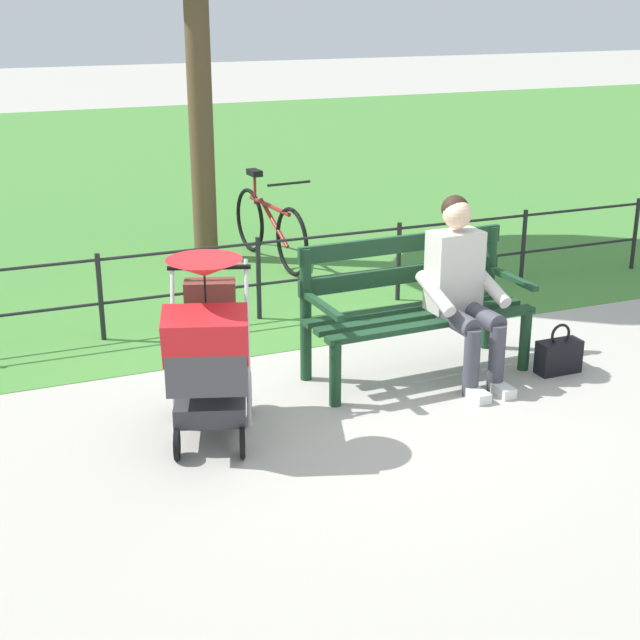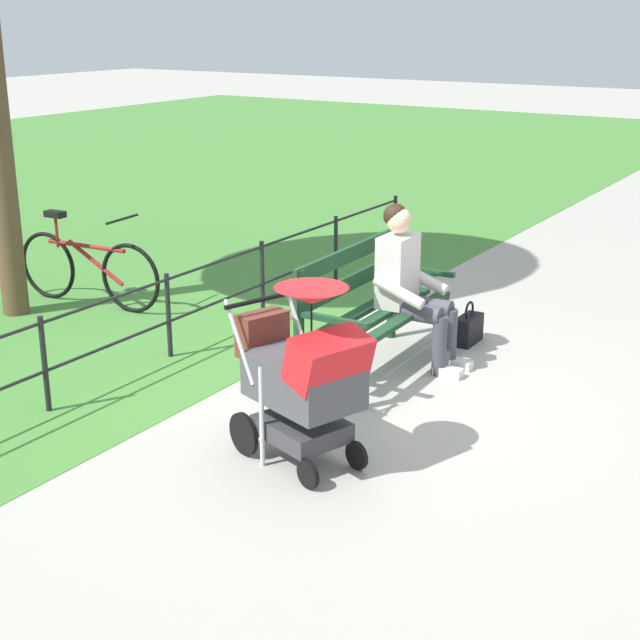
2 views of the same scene
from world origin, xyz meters
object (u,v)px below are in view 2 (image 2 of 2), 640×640
at_px(handbag, 468,329).
at_px(person_on_bench, 410,281).
at_px(park_bench, 368,304).
at_px(stroller, 304,373).
at_px(bicycle, 87,268).

bearing_deg(handbag, person_on_bench, -17.16).
height_order(park_bench, person_on_bench, person_on_bench).
distance_m(stroller, bicycle, 3.90).
relative_size(stroller, handbag, 3.11).
distance_m(person_on_bench, bicycle, 3.30).
distance_m(park_bench, bicycle, 3.06).
relative_size(park_bench, bicycle, 0.97).
bearing_deg(stroller, park_bench, -163.76).
bearing_deg(stroller, handbag, -179.23).
relative_size(park_bench, stroller, 1.40).
xyz_separation_m(park_bench, handbag, (-0.95, 0.44, -0.40)).
bearing_deg(handbag, bicycle, -75.04).
height_order(person_on_bench, handbag, person_on_bench).
bearing_deg(person_on_bench, stroller, 7.56).
height_order(handbag, bicycle, bicycle).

